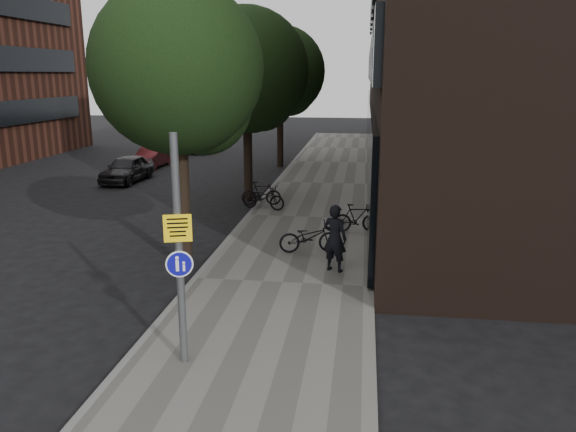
% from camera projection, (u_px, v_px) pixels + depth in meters
% --- Properties ---
extents(ground, '(120.00, 120.00, 0.00)m').
position_uv_depth(ground, '(245.00, 349.00, 10.83)').
color(ground, black).
rests_on(ground, ground).
extents(sidewalk, '(4.50, 60.00, 0.12)m').
position_uv_depth(sidewalk, '(309.00, 218.00, 20.39)').
color(sidewalk, slate).
rests_on(sidewalk, ground).
extents(curb_edge, '(0.15, 60.00, 0.13)m').
position_uv_depth(curb_edge, '(248.00, 216.00, 20.68)').
color(curb_edge, slate).
rests_on(curb_edge, ground).
extents(street_tree_near, '(4.40, 4.40, 7.50)m').
position_uv_depth(street_tree_near, '(182.00, 76.00, 14.37)').
color(street_tree_near, black).
rests_on(street_tree_near, ground).
extents(street_tree_mid, '(5.00, 5.00, 7.80)m').
position_uv_depth(street_tree_mid, '(249.00, 75.00, 22.53)').
color(street_tree_mid, black).
rests_on(street_tree_mid, ground).
extents(street_tree_far, '(5.00, 5.00, 7.80)m').
position_uv_depth(street_tree_far, '(282.00, 75.00, 31.18)').
color(street_tree_far, black).
rests_on(street_tree_far, ground).
extents(signpost, '(0.46, 0.16, 4.11)m').
position_uv_depth(signpost, '(179.00, 251.00, 9.62)').
color(signpost, '#595B5E').
rests_on(signpost, sidewalk).
extents(pedestrian, '(0.77, 0.65, 1.79)m').
position_uv_depth(pedestrian, '(335.00, 238.00, 14.56)').
color(pedestrian, black).
rests_on(pedestrian, sidewalk).
extents(parked_bike_facade_near, '(1.84, 1.01, 0.92)m').
position_uv_depth(parked_bike_facade_near, '(309.00, 237.00, 16.22)').
color(parked_bike_facade_near, black).
rests_on(parked_bike_facade_near, sidewalk).
extents(parked_bike_facade_far, '(1.61, 0.65, 0.94)m').
position_uv_depth(parked_bike_facade_far, '(357.00, 218.00, 18.31)').
color(parked_bike_facade_far, black).
rests_on(parked_bike_facade_far, sidewalk).
extents(parked_bike_curb_near, '(1.83, 1.02, 0.91)m').
position_uv_depth(parked_bike_curb_near, '(263.00, 197.00, 21.43)').
color(parked_bike_curb_near, black).
rests_on(parked_bike_curb_near, sidewalk).
extents(parked_bike_curb_far, '(1.61, 0.66, 0.94)m').
position_uv_depth(parked_bike_curb_far, '(261.00, 193.00, 22.08)').
color(parked_bike_curb_far, black).
rests_on(parked_bike_curb_far, sidewalk).
extents(parked_car_near, '(1.67, 3.83, 1.29)m').
position_uv_depth(parked_car_near, '(127.00, 169.00, 27.51)').
color(parked_car_near, black).
rests_on(parked_car_near, ground).
extents(parked_car_mid, '(1.33, 3.53, 1.15)m').
position_uv_depth(parked_car_mid, '(152.00, 157.00, 31.78)').
color(parked_car_mid, maroon).
rests_on(parked_car_mid, ground).
extents(parked_car_far, '(2.13, 4.16, 1.16)m').
position_uv_depth(parked_car_far, '(201.00, 143.00, 38.38)').
color(parked_car_far, black).
rests_on(parked_car_far, ground).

